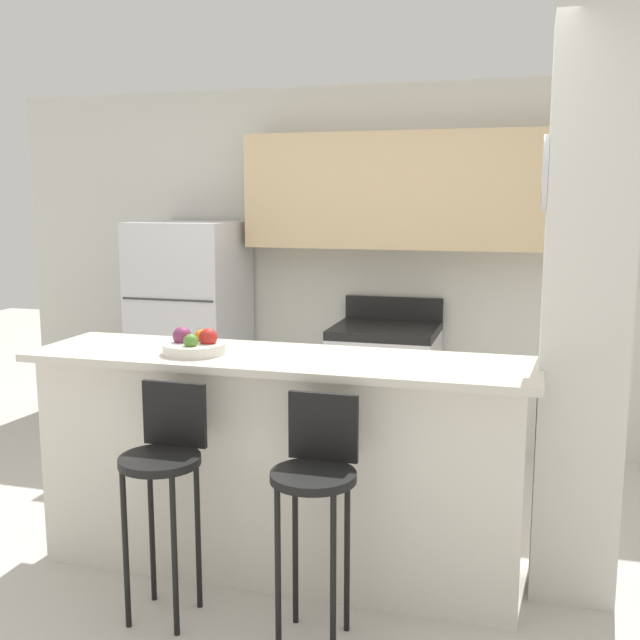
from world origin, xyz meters
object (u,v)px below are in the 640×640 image
(stove_range, at_px, (385,390))
(fruit_bowl, at_px, (195,345))
(refrigerator, at_px, (192,333))
(bar_stool_left, at_px, (164,465))
(bar_stool_right, at_px, (316,481))

(stove_range, bearing_deg, fruit_bowl, -107.50)
(stove_range, relative_size, fruit_bowl, 3.65)
(refrigerator, xyz_separation_m, fruit_bowl, (0.85, -1.75, 0.29))
(refrigerator, bearing_deg, bar_stool_left, -67.39)
(bar_stool_right, bearing_deg, refrigerator, 125.70)
(refrigerator, height_order, fruit_bowl, refrigerator)
(refrigerator, height_order, bar_stool_left, refrigerator)
(refrigerator, relative_size, bar_stool_right, 1.61)
(refrigerator, bearing_deg, stove_range, 1.75)
(refrigerator, height_order, bar_stool_right, refrigerator)
(bar_stool_left, xyz_separation_m, fruit_bowl, (-0.06, 0.44, 0.43))
(stove_range, xyz_separation_m, bar_stool_right, (0.15, -2.23, 0.20))
(stove_range, bearing_deg, refrigerator, -178.25)
(bar_stool_right, relative_size, fruit_bowl, 3.39)
(bar_stool_left, bearing_deg, fruit_bowl, 97.17)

